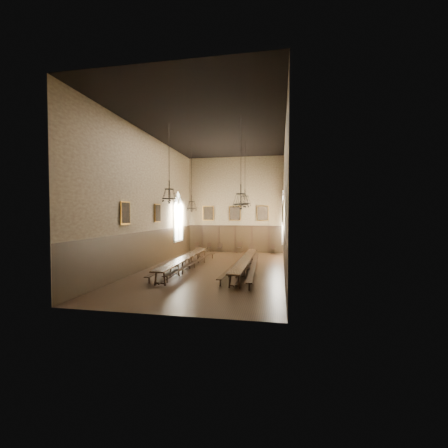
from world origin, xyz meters
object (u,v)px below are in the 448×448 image
(table_left, at_px, (186,263))
(table_right, at_px, (245,265))
(chair_7, at_px, (273,251))
(chandelier_back_left, at_px, (192,203))
(chair_1, at_px, (209,249))
(chair_5, at_px, (251,250))
(bench_left_inner, at_px, (195,264))
(bench_right_inner, at_px, (236,266))
(bench_right_outer, at_px, (254,267))
(chair_0, at_px, (197,249))
(bench_left_outer, at_px, (176,265))
(chandelier_front_left, at_px, (169,194))
(chair_2, at_px, (220,249))
(chair_4, at_px, (239,249))
(chandelier_front_right, at_px, (241,198))
(chandelier_back_right, at_px, (245,199))

(table_left, relative_size, table_right, 1.05)
(chair_7, height_order, chandelier_back_left, chandelier_back_left)
(chair_1, height_order, chair_5, chair_1)
(bench_left_inner, relative_size, bench_right_inner, 1.02)
(bench_right_outer, distance_m, chair_0, 10.70)
(bench_left_outer, bearing_deg, chandelier_front_left, -81.19)
(table_left, xyz_separation_m, chair_7, (5.50, 8.77, -0.15))
(chair_2, bearing_deg, table_left, -74.96)
(bench_right_outer, xyz_separation_m, chair_4, (-2.13, 8.74, 0.02))
(chair_0, height_order, chair_1, chair_0)
(bench_left_inner, height_order, chandelier_front_right, chandelier_front_right)
(table_right, xyz_separation_m, chair_2, (-3.49, 8.75, -0.13))
(bench_right_outer, distance_m, chandelier_back_right, 5.54)
(bench_right_outer, xyz_separation_m, chandelier_back_left, (-4.78, 2.37, 4.15))
(chair_4, relative_size, chandelier_front_left, 0.23)
(bench_left_inner, distance_m, bench_right_outer, 4.04)
(chair_1, bearing_deg, chair_0, 177.39)
(chandelier_front_right, bearing_deg, chandelier_back_right, 94.48)
(bench_left_outer, bearing_deg, chair_5, 64.63)
(chair_7, bearing_deg, chandelier_back_left, -137.06)
(bench_left_outer, height_order, bench_right_inner, bench_right_inner)
(chair_1, xyz_separation_m, chandelier_back_right, (4.10, -5.66, 4.47))
(chair_5, bearing_deg, bench_left_outer, -119.87)
(bench_left_inner, relative_size, chair_2, 10.93)
(chandelier_back_right, bearing_deg, chair_0, 133.24)
(bench_left_outer, xyz_separation_m, chandelier_back_right, (4.22, 3.22, 4.46))
(bench_left_inner, bearing_deg, bench_right_outer, -6.23)
(chair_5, bearing_deg, chandelier_back_right, -93.68)
(bench_left_outer, distance_m, chair_1, 8.88)
(bench_right_outer, relative_size, chair_0, 11.50)
(table_left, relative_size, bench_left_inner, 1.10)
(chair_0, bearing_deg, chair_5, -17.52)
(chandelier_back_right, bearing_deg, bench_right_outer, -73.48)
(chair_2, distance_m, chandelier_back_right, 7.81)
(bench_left_outer, height_order, chair_7, chair_7)
(chair_4, distance_m, chandelier_front_left, 11.90)
(chandelier_back_right, relative_size, chandelier_front_right, 0.95)
(table_right, relative_size, chair_0, 11.13)
(bench_left_outer, height_order, chair_5, chair_5)
(bench_left_outer, bearing_deg, bench_left_inner, 21.97)
(chandelier_back_right, bearing_deg, chair_1, 125.90)
(bench_right_inner, distance_m, chandelier_front_right, 5.07)
(chair_4, bearing_deg, chair_5, 5.80)
(bench_left_inner, relative_size, chair_1, 11.09)
(bench_right_outer, bearing_deg, chandelier_back_left, 153.64)
(table_right, height_order, chandelier_back_right, chandelier_back_right)
(chair_2, xyz_separation_m, chandelier_back_right, (3.08, -5.63, 4.46))
(chair_7, xyz_separation_m, chandelier_back_left, (-5.77, -6.47, 4.18))
(chandelier_back_left, bearing_deg, chandelier_front_right, -48.95)
(bench_right_inner, bearing_deg, chandelier_back_left, 148.39)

